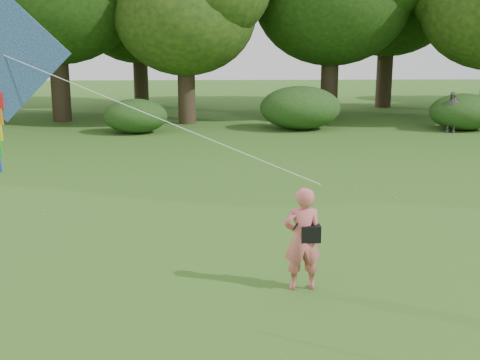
{
  "coord_description": "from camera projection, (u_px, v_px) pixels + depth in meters",
  "views": [
    {
      "loc": [
        -0.62,
        -7.98,
        3.86
      ],
      "look_at": [
        -0.23,
        2.0,
        1.5
      ],
      "focal_mm": 45.0,
      "sensor_mm": 36.0,
      "label": 1
    }
  ],
  "objects": [
    {
      "name": "ground",
      "position": [
        262.0,
        313.0,
        8.67
      ],
      "size": [
        100.0,
        100.0,
        0.0
      ],
      "primitive_type": "plane",
      "color": "#265114",
      "rests_on": "ground"
    },
    {
      "name": "fallen_leaves",
      "position": [
        283.0,
        215.0,
        13.43
      ],
      "size": [
        10.23,
        13.28,
        0.01
      ],
      "color": "olive",
      "rests_on": "ground"
    },
    {
      "name": "shrub_band",
      "position": [
        214.0,
        111.0,
        25.57
      ],
      "size": [
        39.15,
        3.22,
        1.88
      ],
      "color": "#264919",
      "rests_on": "ground"
    },
    {
      "name": "man_kite_flyer",
      "position": [
        302.0,
        239.0,
        9.33
      ],
      "size": [
        0.63,
        0.45,
        1.65
      ],
      "primitive_type": "imported",
      "rotation": [
        0.0,
        0.0,
        3.23
      ],
      "color": "#D06262",
      "rests_on": "ground"
    },
    {
      "name": "bystander_right",
      "position": [
        452.0,
        112.0,
        25.14
      ],
      "size": [
        1.09,
        0.79,
        1.71
      ],
      "primitive_type": "imported",
      "rotation": [
        0.0,
        0.0,
        -0.41
      ],
      "color": "slate",
      "rests_on": "ground"
    },
    {
      "name": "tree_line",
      "position": [
        262.0,
        2.0,
        29.7
      ],
      "size": [
        54.7,
        15.3,
        9.48
      ],
      "color": "#3A2D1E",
      "rests_on": "ground"
    },
    {
      "name": "flying_kite",
      "position": [
        1.0,
        57.0,
        9.45
      ],
      "size": [
        6.04,
        1.17,
        3.01
      ],
      "color": "#234C9B",
      "rests_on": "ground"
    },
    {
      "name": "crossbody_bag",
      "position": [
        310.0,
        233.0,
        9.28
      ],
      "size": [
        0.43,
        0.2,
        0.68
      ],
      "color": "black",
      "rests_on": "ground"
    }
  ]
}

